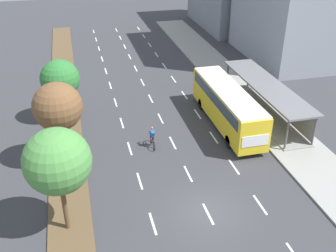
{
  "coord_description": "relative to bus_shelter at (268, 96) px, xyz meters",
  "views": [
    {
      "loc": [
        -6.91,
        -17.53,
        16.51
      ],
      "look_at": [
        -0.21,
        9.16,
        1.2
      ],
      "focal_mm": 41.85,
      "sensor_mm": 36.0,
      "label": 1
    }
  ],
  "objects": [
    {
      "name": "bus_shelter",
      "position": [
        0.0,
        0.0,
        0.0
      ],
      "size": [
        2.9,
        13.02,
        2.86
      ],
      "color": "gray",
      "rests_on": "sidewalk_right"
    },
    {
      "name": "median_tree_nearest",
      "position": [
        -17.95,
        -10.58,
        2.9
      ],
      "size": [
        3.69,
        3.69,
        6.51
      ],
      "color": "brown",
      "rests_on": "median_strip"
    },
    {
      "name": "median_strip",
      "position": [
        -17.83,
        8.82,
        -1.81
      ],
      "size": [
        2.6,
        52.0,
        0.12
      ],
      "primitive_type": "cube",
      "color": "brown",
      "rests_on": "ground"
    },
    {
      "name": "median_tree_third",
      "position": [
        -17.8,
        3.3,
        2.07
      ],
      "size": [
        3.33,
        3.33,
        5.49
      ],
      "color": "brown",
      "rests_on": "median_strip"
    },
    {
      "name": "bus",
      "position": [
        -4.28,
        -0.91,
        0.2
      ],
      "size": [
        2.54,
        11.29,
        3.37
      ],
      "color": "yellow",
      "rests_on": "ground"
    },
    {
      "name": "sidewalk_right",
      "position": [
        -0.28,
        8.82,
        -1.79
      ],
      "size": [
        4.5,
        52.0,
        0.15
      ],
      "primitive_type": "cube",
      "color": "gray",
      "rests_on": "ground"
    },
    {
      "name": "lane_divider_right",
      "position": [
        -6.03,
        8.09,
        -1.86
      ],
      "size": [
        0.14,
        49.55,
        0.01
      ],
      "color": "white",
      "rests_on": "ground"
    },
    {
      "name": "median_tree_second",
      "position": [
        -17.93,
        -3.64,
        2.81
      ],
      "size": [
        3.42,
        3.42,
        6.29
      ],
      "color": "brown",
      "rests_on": "median_strip"
    },
    {
      "name": "lane_divider_left",
      "position": [
        -13.03,
        8.09,
        -1.86
      ],
      "size": [
        0.14,
        49.55,
        0.01
      ],
      "color": "white",
      "rests_on": "ground"
    },
    {
      "name": "ground_plane",
      "position": [
        -9.53,
        -11.18,
        -1.87
      ],
      "size": [
        140.0,
        140.0,
        0.0
      ],
      "primitive_type": "plane",
      "color": "#38383D"
    },
    {
      "name": "lane_divider_center",
      "position": [
        -9.53,
        8.09,
        -1.86
      ],
      "size": [
        0.14,
        49.55,
        0.01
      ],
      "color": "white",
      "rests_on": "ground"
    },
    {
      "name": "cyclist",
      "position": [
        -11.21,
        -2.84,
        -1.08
      ],
      "size": [
        0.46,
        1.82,
        1.71
      ],
      "color": "black",
      "rests_on": "ground"
    }
  ]
}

